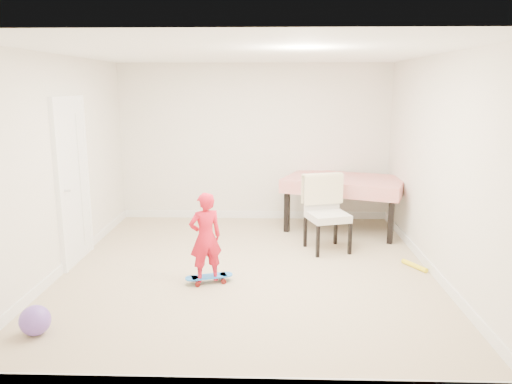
{
  "coord_description": "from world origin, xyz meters",
  "views": [
    {
      "loc": [
        0.29,
        -5.81,
        2.24
      ],
      "look_at": [
        0.1,
        0.2,
        0.95
      ],
      "focal_mm": 35.0,
      "sensor_mm": 36.0,
      "label": 1
    }
  ],
  "objects_px": {
    "dining_table": "(344,204)",
    "balloon": "(35,320)",
    "dining_chair": "(328,214)",
    "child": "(206,240)",
    "skateboard": "(209,279)"
  },
  "relations": [
    {
      "from": "dining_table",
      "to": "balloon",
      "type": "distance_m",
      "value": 4.83
    },
    {
      "from": "dining_chair",
      "to": "child",
      "type": "distance_m",
      "value": 1.95
    },
    {
      "from": "dining_chair",
      "to": "skateboard",
      "type": "xyz_separation_m",
      "value": [
        -1.49,
        -1.21,
        -0.48
      ]
    },
    {
      "from": "dining_chair",
      "to": "balloon",
      "type": "distance_m",
      "value": 3.85
    },
    {
      "from": "dining_chair",
      "to": "balloon",
      "type": "xyz_separation_m",
      "value": [
        -2.92,
        -2.49,
        -0.38
      ]
    },
    {
      "from": "dining_table",
      "to": "dining_chair",
      "type": "xyz_separation_m",
      "value": [
        -0.37,
        -1.03,
        0.1
      ]
    },
    {
      "from": "dining_table",
      "to": "child",
      "type": "height_order",
      "value": "child"
    },
    {
      "from": "skateboard",
      "to": "child",
      "type": "xyz_separation_m",
      "value": [
        -0.03,
        -0.02,
        0.48
      ]
    },
    {
      "from": "dining_table",
      "to": "skateboard",
      "type": "relative_size",
      "value": 3.19
    },
    {
      "from": "dining_table",
      "to": "dining_chair",
      "type": "relative_size",
      "value": 1.7
    },
    {
      "from": "balloon",
      "to": "child",
      "type": "bearing_deg",
      "value": 41.67
    },
    {
      "from": "dining_chair",
      "to": "skateboard",
      "type": "relative_size",
      "value": 1.88
    },
    {
      "from": "skateboard",
      "to": "balloon",
      "type": "relative_size",
      "value": 1.98
    },
    {
      "from": "dining_chair",
      "to": "skateboard",
      "type": "distance_m",
      "value": 1.97
    },
    {
      "from": "skateboard",
      "to": "dining_chair",
      "type": "bearing_deg",
      "value": 20.44
    }
  ]
}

